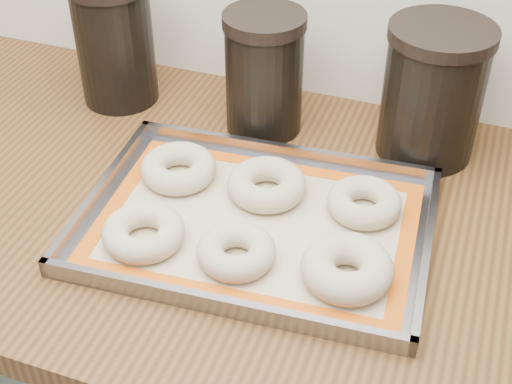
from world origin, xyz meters
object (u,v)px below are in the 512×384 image
at_px(canister_mid, 264,73).
at_px(canister_right, 433,92).
at_px(bagel_front_right, 347,268).
at_px(bagel_back_right, 364,202).
at_px(bagel_back_left, 179,168).
at_px(baking_tray, 256,223).
at_px(canister_left, 115,41).
at_px(bagel_front_left, 144,232).
at_px(bagel_front_mid, 236,251).
at_px(bagel_back_mid, 267,184).

relative_size(canister_mid, canister_right, 0.94).
relative_size(bagel_front_right, canister_right, 0.55).
bearing_deg(canister_mid, bagel_back_right, -38.84).
relative_size(bagel_front_right, bagel_back_right, 1.12).
bearing_deg(bagel_back_left, baking_tray, -22.65).
relative_size(bagel_front_right, canister_left, 0.54).
xyz_separation_m(baking_tray, bagel_back_left, (-0.14, 0.06, 0.02)).
height_order(bagel_front_left, bagel_front_right, bagel_front_right).
relative_size(bagel_front_mid, canister_right, 0.49).
height_order(bagel_front_right, bagel_back_left, bagel_front_right).
relative_size(baking_tray, bagel_back_left, 4.41).
bearing_deg(bagel_front_right, bagel_front_left, -175.30).
distance_m(bagel_front_mid, canister_left, 0.46).
relative_size(bagel_front_left, bagel_back_mid, 0.97).
distance_m(bagel_front_left, canister_left, 0.39).
relative_size(canister_left, canister_mid, 1.09).
bearing_deg(canister_left, baking_tray, -35.92).
height_order(bagel_front_mid, bagel_back_mid, bagel_back_mid).
xyz_separation_m(bagel_back_left, canister_left, (-0.19, 0.18, 0.08)).
xyz_separation_m(bagel_back_left, bagel_back_mid, (0.13, 0.01, 0.00)).
distance_m(bagel_front_mid, bagel_back_right, 0.20).
relative_size(baking_tray, bagel_back_right, 4.74).
relative_size(baking_tray, bagel_front_left, 4.49).
bearing_deg(bagel_back_right, canister_left, 160.21).
bearing_deg(bagel_back_right, bagel_front_right, -85.87).
distance_m(bagel_front_mid, bagel_front_right, 0.14).
bearing_deg(canister_mid, bagel_back_mid, -69.44).
bearing_deg(canister_left, bagel_front_right, -32.59).
height_order(bagel_front_left, bagel_back_right, same).
xyz_separation_m(baking_tray, bagel_front_mid, (0.00, -0.08, 0.01)).
height_order(canister_mid, canister_right, canister_right).
bearing_deg(bagel_front_right, canister_right, 82.43).
distance_m(bagel_back_mid, canister_mid, 0.20).
xyz_separation_m(bagel_front_right, bagel_back_right, (-0.01, 0.13, -0.00)).
relative_size(bagel_back_right, canister_right, 0.49).
distance_m(baking_tray, bagel_back_mid, 0.07).
xyz_separation_m(bagel_front_mid, canister_mid, (-0.07, 0.31, 0.08)).
relative_size(bagel_front_right, bagel_back_left, 1.04).
bearing_deg(bagel_front_mid, bagel_back_right, 49.24).
xyz_separation_m(bagel_back_right, canister_mid, (-0.20, 0.16, 0.08)).
distance_m(baking_tray, canister_mid, 0.26).
bearing_deg(bagel_back_mid, bagel_front_mid, -86.63).
xyz_separation_m(bagel_back_right, canister_left, (-0.46, 0.17, 0.08)).
relative_size(bagel_front_left, bagel_back_left, 0.98).
xyz_separation_m(canister_left, canister_right, (0.51, 0.02, -0.00)).
height_order(bagel_front_mid, canister_left, canister_left).
bearing_deg(canister_left, bagel_front_mid, -43.53).
height_order(bagel_front_right, bagel_back_mid, bagel_front_right).
bearing_deg(bagel_back_right, canister_mid, 141.16).
height_order(baking_tray, canister_left, canister_left).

